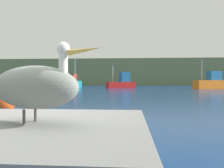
# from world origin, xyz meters

# --- Properties ---
(hillside_backdrop) EXTENTS (140.00, 12.59, 7.81)m
(hillside_backdrop) POSITION_xyz_m (0.00, 71.34, 3.91)
(hillside_backdrop) COLOR #6B7A51
(hillside_backdrop) RESTS_ON ground
(pier_dock) EXTENTS (2.40, 2.45, 0.84)m
(pier_dock) POSITION_xyz_m (0.51, -0.79, 0.42)
(pier_dock) COLOR gray
(pier_dock) RESTS_ON ground
(pelican) EXTENTS (1.38, 0.83, 0.84)m
(pelican) POSITION_xyz_m (0.52, -0.79, 1.23)
(pelican) COLOR gray
(pelican) RESTS_ON pier_dock
(fishing_boat_teal) EXTENTS (5.20, 3.51, 5.61)m
(fishing_boat_teal) POSITION_xyz_m (-10.05, 41.06, 0.86)
(fishing_boat_teal) COLOR teal
(fishing_boat_teal) RESTS_ON ground
(fishing_boat_orange) EXTENTS (5.84, 3.79, 4.65)m
(fishing_boat_orange) POSITION_xyz_m (14.44, 35.76, 1.04)
(fishing_boat_orange) COLOR orange
(fishing_boat_orange) RESTS_ON ground
(fishing_boat_red) EXTENTS (5.38, 3.64, 3.95)m
(fishing_boat_red) POSITION_xyz_m (0.04, 38.97, 0.99)
(fishing_boat_red) COLOR red
(fishing_boat_red) RESTS_ON ground
(mooring_buoy) EXTENTS (0.70, 0.70, 0.70)m
(mooring_buoy) POSITION_xyz_m (-3.35, 5.68, 0.35)
(mooring_buoy) COLOR #E54C19
(mooring_buoy) RESTS_ON ground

